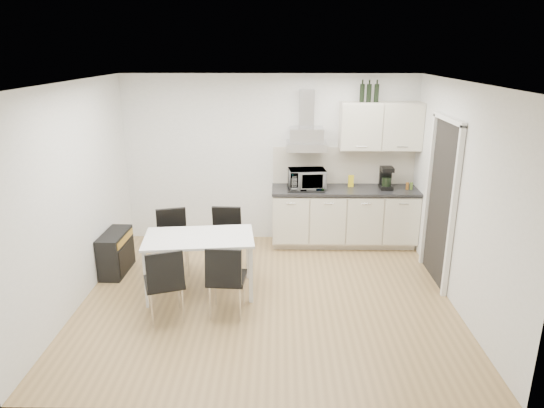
{
  "coord_description": "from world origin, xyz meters",
  "views": [
    {
      "loc": [
        0.14,
        -5.4,
        2.95
      ],
      "look_at": [
        0.06,
        0.35,
        1.1
      ],
      "focal_mm": 32.0,
      "sensor_mm": 36.0,
      "label": 1
    }
  ],
  "objects_px": {
    "dining_table": "(199,243)",
    "chair_near_left": "(164,283)",
    "floor_speaker": "(232,231)",
    "chair_far_right": "(225,241)",
    "chair_near_right": "(227,279)",
    "guitar_amp": "(116,252)",
    "kitchenette": "(347,193)",
    "chair_far_left": "(173,243)"
  },
  "relations": [
    {
      "from": "kitchenette",
      "to": "guitar_amp",
      "type": "height_order",
      "value": "kitchenette"
    },
    {
      "from": "chair_far_right",
      "to": "chair_near_left",
      "type": "distance_m",
      "value": 1.35
    },
    {
      "from": "chair_near_right",
      "to": "floor_speaker",
      "type": "bearing_deg",
      "value": 97.14
    },
    {
      "from": "guitar_amp",
      "to": "chair_far_left",
      "type": "bearing_deg",
      "value": -0.23
    },
    {
      "from": "dining_table",
      "to": "floor_speaker",
      "type": "distance_m",
      "value": 1.88
    },
    {
      "from": "chair_far_left",
      "to": "chair_near_right",
      "type": "height_order",
      "value": "same"
    },
    {
      "from": "chair_far_right",
      "to": "kitchenette",
      "type": "bearing_deg",
      "value": -146.72
    },
    {
      "from": "chair_near_left",
      "to": "kitchenette",
      "type": "bearing_deg",
      "value": 24.37
    },
    {
      "from": "dining_table",
      "to": "chair_near_left",
      "type": "distance_m",
      "value": 0.74
    },
    {
      "from": "chair_near_right",
      "to": "chair_near_left",
      "type": "bearing_deg",
      "value": -167.72
    },
    {
      "from": "chair_near_left",
      "to": "floor_speaker",
      "type": "height_order",
      "value": "chair_near_left"
    },
    {
      "from": "dining_table",
      "to": "chair_near_right",
      "type": "relative_size",
      "value": 1.6
    },
    {
      "from": "chair_near_left",
      "to": "floor_speaker",
      "type": "relative_size",
      "value": 3.35
    },
    {
      "from": "kitchenette",
      "to": "chair_near_right",
      "type": "bearing_deg",
      "value": -127.3
    },
    {
      "from": "floor_speaker",
      "to": "chair_near_left",
      "type": "bearing_deg",
      "value": -93.67
    },
    {
      "from": "dining_table",
      "to": "chair_far_left",
      "type": "bearing_deg",
      "value": 123.57
    },
    {
      "from": "dining_table",
      "to": "chair_far_left",
      "type": "distance_m",
      "value": 0.72
    },
    {
      "from": "guitar_amp",
      "to": "kitchenette",
      "type": "bearing_deg",
      "value": 19.57
    },
    {
      "from": "guitar_amp",
      "to": "dining_table",
      "type": "bearing_deg",
      "value": -22.36
    },
    {
      "from": "dining_table",
      "to": "chair_near_left",
      "type": "bearing_deg",
      "value": -121.94
    },
    {
      "from": "kitchenette",
      "to": "chair_far_right",
      "type": "height_order",
      "value": "kitchenette"
    },
    {
      "from": "chair_far_right",
      "to": "chair_near_right",
      "type": "distance_m",
      "value": 1.14
    },
    {
      "from": "chair_far_left",
      "to": "chair_near_left",
      "type": "height_order",
      "value": "same"
    },
    {
      "from": "dining_table",
      "to": "guitar_amp",
      "type": "height_order",
      "value": "dining_table"
    },
    {
      "from": "dining_table",
      "to": "chair_far_right",
      "type": "xyz_separation_m",
      "value": [
        0.25,
        0.6,
        -0.22
      ]
    },
    {
      "from": "guitar_amp",
      "to": "floor_speaker",
      "type": "relative_size",
      "value": 2.66
    },
    {
      "from": "chair_near_right",
      "to": "kitchenette",
      "type": "bearing_deg",
      "value": 55.94
    },
    {
      "from": "chair_near_right",
      "to": "floor_speaker",
      "type": "height_order",
      "value": "chair_near_right"
    },
    {
      "from": "chair_far_left",
      "to": "chair_near_left",
      "type": "relative_size",
      "value": 1.0
    },
    {
      "from": "chair_far_right",
      "to": "chair_near_right",
      "type": "xyz_separation_m",
      "value": [
        0.14,
        -1.13,
        0.0
      ]
    },
    {
      "from": "dining_table",
      "to": "chair_far_right",
      "type": "relative_size",
      "value": 1.6
    },
    {
      "from": "chair_far_right",
      "to": "chair_near_left",
      "type": "xyz_separation_m",
      "value": [
        -0.55,
        -1.24,
        0.0
      ]
    },
    {
      "from": "kitchenette",
      "to": "chair_near_left",
      "type": "distance_m",
      "value": 3.26
    },
    {
      "from": "chair_far_right",
      "to": "chair_near_left",
      "type": "bearing_deg",
      "value": 69.52
    },
    {
      "from": "chair_near_right",
      "to": "guitar_amp",
      "type": "bearing_deg",
      "value": 149.93
    },
    {
      "from": "kitchenette",
      "to": "chair_near_right",
      "type": "height_order",
      "value": "kitchenette"
    },
    {
      "from": "chair_near_left",
      "to": "guitar_amp",
      "type": "height_order",
      "value": "chair_near_left"
    },
    {
      "from": "kitchenette",
      "to": "guitar_amp",
      "type": "relative_size",
      "value": 3.61
    },
    {
      "from": "kitchenette",
      "to": "chair_far_right",
      "type": "xyz_separation_m",
      "value": [
        -1.77,
        -1.02,
        -0.39
      ]
    },
    {
      "from": "guitar_amp",
      "to": "chair_near_left",
      "type": "bearing_deg",
      "value": -49.93
    },
    {
      "from": "chair_near_right",
      "to": "guitar_amp",
      "type": "height_order",
      "value": "chair_near_right"
    },
    {
      "from": "chair_near_left",
      "to": "chair_far_right",
      "type": "bearing_deg",
      "value": 46.3
    }
  ]
}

